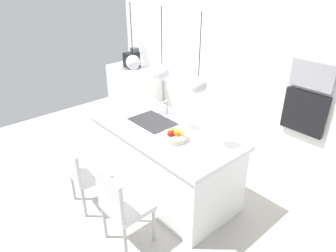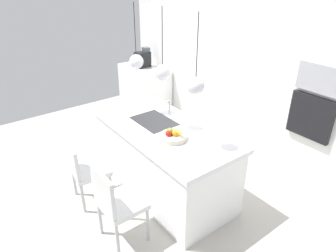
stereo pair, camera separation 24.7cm
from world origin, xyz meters
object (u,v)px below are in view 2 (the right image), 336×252
(microwave, at_px, (320,78))
(chair_middle, at_px, (116,202))
(chair_near, at_px, (85,168))
(coffee_machine, at_px, (143,59))
(fruit_bowl, at_px, (173,136))
(oven, at_px, (311,117))

(microwave, bearing_deg, chair_middle, -102.51)
(chair_near, distance_m, chair_middle, 0.80)
(coffee_machine, relative_size, chair_near, 0.45)
(coffee_machine, bearing_deg, chair_near, -46.54)
(fruit_bowl, xyz_separation_m, chair_middle, (0.11, -0.81, -0.44))
(chair_near, bearing_deg, fruit_bowl, 49.45)
(fruit_bowl, height_order, chair_near, fruit_bowl)
(fruit_bowl, bearing_deg, coffee_machine, 153.48)
(coffee_machine, relative_size, microwave, 0.70)
(chair_near, bearing_deg, chair_middle, -0.47)
(microwave, distance_m, oven, 0.50)
(microwave, bearing_deg, coffee_machine, -175.03)
(coffee_machine, height_order, chair_middle, coffee_machine)
(coffee_machine, bearing_deg, fruit_bowl, -26.52)
(fruit_bowl, distance_m, oven, 1.80)
(fruit_bowl, bearing_deg, oven, 68.51)
(coffee_machine, bearing_deg, chair_middle, -37.38)
(coffee_machine, bearing_deg, microwave, 4.97)
(fruit_bowl, xyz_separation_m, chair_near, (-0.69, -0.81, -0.48))
(fruit_bowl, bearing_deg, microwave, 68.51)
(oven, bearing_deg, coffee_machine, -175.03)
(chair_near, xyz_separation_m, chair_middle, (0.80, -0.01, 0.05))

